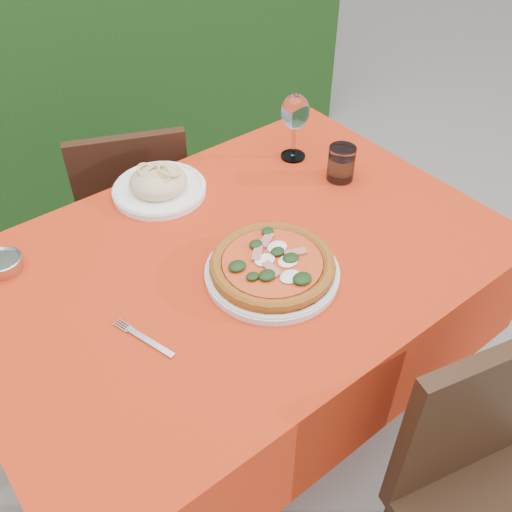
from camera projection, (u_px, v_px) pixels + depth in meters
ground at (242, 424)px, 1.86m from camera, size 60.00×60.00×0.00m
dining_table at (238, 298)px, 1.46m from camera, size 1.26×0.86×0.75m
chair_near at (489, 488)px, 1.21m from camera, size 0.46×0.46×0.84m
chair_far at (137, 210)px, 1.96m from camera, size 0.47×0.47×0.79m
pizza_plate at (272, 267)px, 1.29m from camera, size 0.35×0.35×0.06m
pasta_plate at (159, 185)px, 1.52m from camera, size 0.25×0.25×0.07m
water_glass at (341, 165)px, 1.56m from camera, size 0.07×0.07×0.10m
wine_glass at (295, 114)px, 1.58m from camera, size 0.08×0.08×0.20m
fork at (150, 342)px, 1.16m from camera, size 0.07×0.17×0.00m
steel_ramekin at (4, 265)px, 1.31m from camera, size 0.08×0.08×0.03m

